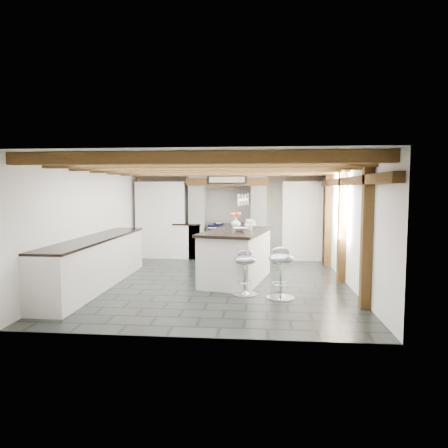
# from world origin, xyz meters

# --- Properties ---
(ground) EXTENTS (6.00, 6.00, 0.00)m
(ground) POSITION_xyz_m (0.00, 0.00, 0.00)
(ground) COLOR black
(ground) RESTS_ON ground
(room_shell) EXTENTS (6.00, 6.03, 6.00)m
(room_shell) POSITION_xyz_m (-0.61, 1.42, 1.07)
(room_shell) COLOR white
(room_shell) RESTS_ON ground
(range_cooker) EXTENTS (1.00, 0.63, 0.99)m
(range_cooker) POSITION_xyz_m (0.00, 2.68, 0.47)
(range_cooker) COLOR black
(range_cooker) RESTS_ON ground
(kitchen_island) EXTENTS (1.47, 2.21, 1.34)m
(kitchen_island) POSITION_xyz_m (0.37, 0.11, 0.51)
(kitchen_island) COLOR white
(kitchen_island) RESTS_ON ground
(bar_stool_near) EXTENTS (0.50, 0.50, 0.86)m
(bar_stool_near) POSITION_xyz_m (1.18, -1.15, 0.53)
(bar_stool_near) COLOR silver
(bar_stool_near) RESTS_ON ground
(bar_stool_far) EXTENTS (0.50, 0.50, 0.79)m
(bar_stool_far) POSITION_xyz_m (0.58, -0.98, 0.49)
(bar_stool_far) COLOR silver
(bar_stool_far) RESTS_ON ground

